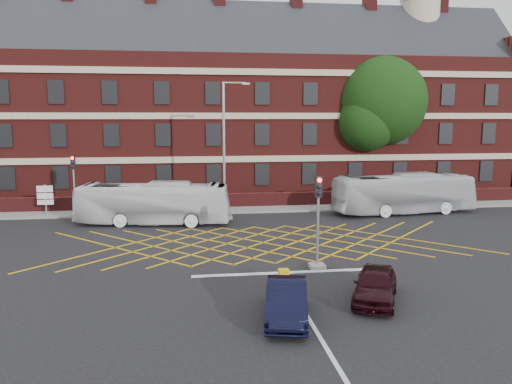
{
  "coord_description": "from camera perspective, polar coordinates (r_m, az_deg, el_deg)",
  "views": [
    {
      "loc": [
        -4.01,
        -24.69,
        6.92
      ],
      "look_at": [
        -0.46,
        1.5,
        2.93
      ],
      "focal_mm": 35.0,
      "sensor_mm": 36.0,
      "label": 1
    }
  ],
  "objects": [
    {
      "name": "street_lamp",
      "position": [
        34.01,
        -3.54,
        2.28
      ],
      "size": [
        2.25,
        1.0,
        9.22
      ],
      "color": "slate",
      "rests_on": "ground"
    },
    {
      "name": "traffic_light_near",
      "position": [
        23.0,
        7.07,
        -4.44
      ],
      "size": [
        0.7,
        0.7,
        4.27
      ],
      "color": "slate",
      "rests_on": "ground"
    },
    {
      "name": "traffic_light_far",
      "position": [
        36.92,
        -20.03,
        0.03
      ],
      "size": [
        0.7,
        0.7,
        4.27
      ],
      "color": "slate",
      "rests_on": "ground"
    },
    {
      "name": "car_maroon",
      "position": [
        19.7,
        13.48,
        -10.25
      ],
      "size": [
        2.98,
        4.08,
        1.29
      ],
      "primitive_type": "imported",
      "rotation": [
        0.0,
        0.0,
        -0.43
      ],
      "color": "black",
      "rests_on": "ground"
    },
    {
      "name": "boundary_wall",
      "position": [
        38.43,
        -1.62,
        -0.97
      ],
      "size": [
        56.0,
        0.5,
        1.1
      ],
      "primitive_type": "cube",
      "color": "#501516",
      "rests_on": "ground"
    },
    {
      "name": "box_junction_hatching",
      "position": [
        27.86,
        0.81,
        -5.79
      ],
      "size": [
        8.22,
        8.22,
        0.02
      ],
      "primitive_type": "cube",
      "rotation": [
        0.0,
        0.0,
        0.79
      ],
      "color": "#CC990C",
      "rests_on": "ground"
    },
    {
      "name": "utility_cabinet",
      "position": [
        20.63,
        3.2,
        -9.86
      ],
      "size": [
        0.4,
        0.35,
        0.8
      ],
      "primitive_type": "cube",
      "color": "#E3B30D",
      "rests_on": "ground"
    },
    {
      "name": "car_navy",
      "position": [
        17.63,
        3.5,
        -12.26
      ],
      "size": [
        2.12,
        4.15,
        1.31
      ],
      "primitive_type": "imported",
      "rotation": [
        0.0,
        0.0,
        -0.19
      ],
      "color": "black",
      "rests_on": "ground"
    },
    {
      "name": "centre_line",
      "position": [
        16.72,
        7.15,
        -15.91
      ],
      "size": [
        0.15,
        14.0,
        0.02
      ],
      "primitive_type": "cube",
      "color": "silver",
      "rests_on": "ground"
    },
    {
      "name": "victorian_building",
      "position": [
        46.89,
        -2.54,
        9.69
      ],
      "size": [
        51.0,
        12.17,
        20.4
      ],
      "color": "#541815",
      "rests_on": "ground"
    },
    {
      "name": "bus_right",
      "position": [
        37.49,
        16.53,
        -0.17
      ],
      "size": [
        10.6,
        3.54,
        2.9
      ],
      "primitive_type": "imported",
      "rotation": [
        0.0,
        0.0,
        1.68
      ],
      "color": "silver",
      "rests_on": "ground"
    },
    {
      "name": "deciduous_tree",
      "position": [
        44.49,
        14.05,
        9.31
      ],
      "size": [
        7.79,
        7.62,
        12.04
      ],
      "color": "black",
      "rests_on": "ground"
    },
    {
      "name": "far_pavement",
      "position": [
        37.54,
        -1.45,
        -1.95
      ],
      "size": [
        60.0,
        3.0,
        0.12
      ],
      "primitive_type": "cube",
      "color": "slate",
      "rests_on": "ground"
    },
    {
      "name": "direction_signs",
      "position": [
        38.22,
        -22.95,
        -0.44
      ],
      "size": [
        1.1,
        0.16,
        2.2
      ],
      "color": "gray",
      "rests_on": "ground"
    },
    {
      "name": "stop_line",
      "position": [
        22.64,
        2.9,
        -9.2
      ],
      "size": [
        8.0,
        0.3,
        0.02
      ],
      "primitive_type": "cube",
      "color": "silver",
      "rests_on": "ground"
    },
    {
      "name": "bus_left",
      "position": [
        33.01,
        -11.66,
        -1.27
      ],
      "size": [
        10.12,
        3.8,
        2.75
      ],
      "primitive_type": "imported",
      "rotation": [
        0.0,
        0.0,
        1.42
      ],
      "color": "silver",
      "rests_on": "ground"
    },
    {
      "name": "ground",
      "position": [
        25.95,
        1.47,
        -6.89
      ],
      "size": [
        120.0,
        120.0,
        0.0
      ],
      "primitive_type": "plane",
      "color": "black",
      "rests_on": "ground"
    }
  ]
}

